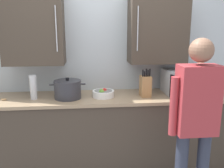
# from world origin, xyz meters

# --- Properties ---
(back_wall_tiled) EXTENTS (3.77, 0.44, 2.78)m
(back_wall_tiled) POSITION_xyz_m (-0.00, 1.00, 1.46)
(back_wall_tiled) COLOR #B2BCC1
(back_wall_tiled) RESTS_ON ground_plane
(counter_unit) EXTENTS (3.05, 0.60, 0.94)m
(counter_unit) POSITION_xyz_m (0.00, 0.71, 0.47)
(counter_unit) COLOR #3D3328
(counter_unit) RESTS_ON ground_plane
(microwave_oven) EXTENTS (0.54, 0.75, 0.28)m
(microwave_oven) POSITION_xyz_m (1.02, 0.74, 1.08)
(microwave_oven) COLOR #B7BABF
(microwave_oven) RESTS_ON counter_unit
(fruit_bowl) EXTENTS (0.24, 0.24, 0.10)m
(fruit_bowl) POSITION_xyz_m (0.05, 0.68, 0.99)
(fruit_bowl) COLOR white
(fruit_bowl) RESTS_ON counter_unit
(thermos_flask) EXTENTS (0.08, 0.08, 0.27)m
(thermos_flask) POSITION_xyz_m (-0.70, 0.67, 1.08)
(thermos_flask) COLOR #B7BABF
(thermos_flask) RESTS_ON counter_unit
(knife_block) EXTENTS (0.11, 0.15, 0.32)m
(knife_block) POSITION_xyz_m (0.53, 0.66, 1.06)
(knife_block) COLOR #A37547
(knife_block) RESTS_ON counter_unit
(stock_pot) EXTENTS (0.39, 0.29, 0.23)m
(stock_pot) POSITION_xyz_m (-0.33, 0.67, 1.04)
(stock_pot) COLOR #2D2D33
(stock_pot) RESTS_ON counter_unit
(person_figure) EXTENTS (0.50, 0.59, 1.62)m
(person_figure) POSITION_xyz_m (0.80, -0.05, 0.97)
(person_figure) COLOR #282D3D
(person_figure) RESTS_ON ground_plane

